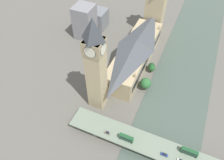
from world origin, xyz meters
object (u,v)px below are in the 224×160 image
(double_decker_bus_lead, at_px, (189,152))
(double_decker_bus_mid, at_px, (126,138))
(victoria_tower, at_px, (156,8))
(car_southbound_lead, at_px, (107,133))
(clock_tower, at_px, (96,65))
(car_northbound_tail, at_px, (164,155))
(road_bridge, at_px, (161,150))
(parliament_hall, at_px, (135,52))

(double_decker_bus_lead, xyz_separation_m, double_decker_bus_mid, (41.21, 7.17, -0.09))
(double_decker_bus_mid, bearing_deg, double_decker_bus_lead, -170.13)
(victoria_tower, bearing_deg, car_southbound_lead, 93.51)
(clock_tower, relative_size, car_northbound_tail, 17.23)
(clock_tower, height_order, car_northbound_tail, clock_tower)
(road_bridge, xyz_separation_m, car_southbound_lead, (38.23, 3.82, 1.93))
(car_southbound_lead, bearing_deg, road_bridge, -174.30)
(double_decker_bus_mid, xyz_separation_m, car_northbound_tail, (-26.84, 0.20, -1.97))
(victoria_tower, distance_m, double_decker_bus_mid, 144.72)
(double_decker_bus_lead, bearing_deg, double_decker_bus_mid, 9.87)
(car_northbound_tail, relative_size, car_southbound_lead, 1.05)
(clock_tower, relative_size, double_decker_bus_mid, 7.90)
(victoria_tower, bearing_deg, road_bridge, 108.73)
(parliament_hall, xyz_separation_m, double_decker_bus_lead, (-63.85, 74.63, -4.39))
(victoria_tower, distance_m, car_southbound_lead, 144.13)
(victoria_tower, bearing_deg, double_decker_bus_mid, 99.10)
(parliament_hall, bearing_deg, road_bridge, 120.81)
(road_bridge, bearing_deg, double_decker_bus_mid, 7.38)
(parliament_hall, height_order, car_northbound_tail, parliament_hall)
(double_decker_bus_lead, bearing_deg, victoria_tower, -64.59)
(car_northbound_tail, bearing_deg, car_southbound_lead, 0.67)
(double_decker_bus_mid, relative_size, car_southbound_lead, 2.30)
(road_bridge, relative_size, double_decker_bus_mid, 13.39)
(double_decker_bus_mid, height_order, car_southbound_lead, double_decker_bus_mid)
(car_northbound_tail, distance_m, car_southbound_lead, 40.80)
(car_southbound_lead, bearing_deg, double_decker_bus_lead, -171.91)
(road_bridge, height_order, double_decker_bus_lead, double_decker_bus_lead)
(road_bridge, distance_m, double_decker_bus_lead, 17.85)
(road_bridge, distance_m, car_southbound_lead, 38.47)
(clock_tower, height_order, victoria_tower, clock_tower)
(road_bridge, relative_size, car_northbound_tail, 29.21)
(parliament_hall, distance_m, double_decker_bus_lead, 98.31)
(double_decker_bus_mid, distance_m, car_northbound_tail, 26.92)
(clock_tower, xyz_separation_m, road_bridge, (-58.20, 22.17, -37.49))
(double_decker_bus_lead, relative_size, car_northbound_tail, 2.40)
(clock_tower, height_order, double_decker_bus_mid, clock_tower)
(victoria_tower, height_order, double_decker_bus_lead, victoria_tower)
(double_decker_bus_lead, relative_size, double_decker_bus_mid, 1.10)
(victoria_tower, distance_m, car_northbound_tail, 151.72)
(double_decker_bus_lead, height_order, double_decker_bus_mid, double_decker_bus_lead)
(parliament_hall, bearing_deg, car_northbound_tail, 121.11)
(clock_tower, relative_size, victoria_tower, 1.32)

